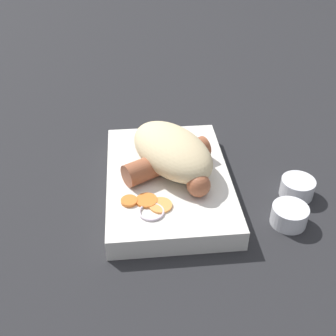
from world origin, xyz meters
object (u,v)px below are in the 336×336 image
object	(u,v)px
condiment_cup_far	(297,188)
sausage	(170,161)
condiment_cup_near	(289,216)
food_tray	(168,182)
bread_roll	(172,151)

from	to	relation	value
condiment_cup_far	sausage	bearing A→B (deg)	78.01
condiment_cup_near	sausage	bearing A→B (deg)	58.06
sausage	condiment_cup_far	world-z (taller)	sausage
condiment_cup_near	condiment_cup_far	distance (m)	0.06
food_tray	condiment_cup_far	size ratio (longest dim) A/B	5.30
bread_roll	condiment_cup_near	world-z (taller)	bread_roll
food_tray	condiment_cup_near	distance (m)	0.18
food_tray	condiment_cup_far	distance (m)	0.19
food_tray	bread_roll	xyz separation A→B (m)	(0.02, -0.01, 0.04)
bread_roll	condiment_cup_far	size ratio (longest dim) A/B	3.64
bread_roll	food_tray	bearing A→B (deg)	156.24
condiment_cup_near	condiment_cup_far	xyz separation A→B (m)	(0.06, -0.03, 0.00)
food_tray	sausage	world-z (taller)	sausage
bread_roll	condiment_cup_near	bearing A→B (deg)	-124.47
sausage	condiment_cup_far	size ratio (longest dim) A/B	3.13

